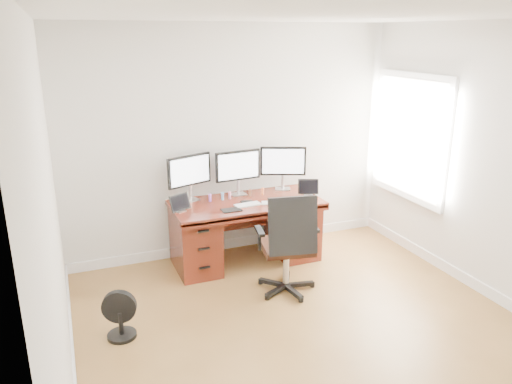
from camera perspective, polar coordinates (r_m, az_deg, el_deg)
name	(u,v)px	position (r m, az deg, el deg)	size (l,w,h in m)	color
ground	(320,346)	(4.54, 7.37, -17.01)	(4.50, 4.50, 0.00)	olive
back_wall	(232,142)	(5.92, -2.71, 5.74)	(4.00, 0.10, 2.70)	silver
right_wall	(507,169)	(5.27, 26.80, 2.36)	(0.10, 4.50, 2.70)	silver
desk	(245,229)	(5.82, -1.21, -4.23)	(1.70, 0.80, 0.75)	#501A10
office_chair	(287,261)	(5.15, 3.62, -7.83)	(0.68, 0.68, 1.09)	black
floor_fan	(120,316)	(4.65, -15.26, -13.47)	(0.31, 0.26, 0.44)	black
monitor_left	(189,172)	(5.66, -7.62, 2.27)	(0.53, 0.21, 0.53)	silver
monitor_center	(238,167)	(5.82, -2.08, 2.85)	(0.55, 0.15, 0.53)	silver
monitor_right	(283,163)	(6.03, 3.11, 3.37)	(0.52, 0.24, 0.53)	silver
tablet_left	(180,204)	(5.39, -8.66, -1.34)	(0.25, 0.16, 0.19)	silver
tablet_right	(309,188)	(5.90, 6.03, 0.46)	(0.25, 0.16, 0.19)	silver
keyboard	(248,205)	(5.54, -0.95, -1.45)	(0.29, 0.12, 0.01)	silver
trackpad	(267,203)	(5.61, 1.28, -1.25)	(0.12, 0.12, 0.01)	silver
drawing_tablet	(231,210)	(5.39, -2.84, -2.07)	(0.21, 0.13, 0.01)	black
phone	(247,201)	(5.65, -1.05, -1.08)	(0.13, 0.07, 0.01)	black
figurine_purple	(210,197)	(5.68, -5.27, -0.59)	(0.04, 0.04, 0.09)	#9D55D8
figurine_blue	(222,196)	(5.72, -3.85, -0.41)	(0.04, 0.04, 0.09)	#6AABEA
figurine_pink	(230,195)	(5.74, -3.02, -0.32)	(0.04, 0.04, 0.09)	pink
figurine_brown	(250,192)	(5.82, -0.70, -0.03)	(0.04, 0.04, 0.09)	brown
figurine_orange	(263,191)	(5.88, 0.76, 0.14)	(0.04, 0.04, 0.09)	orange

